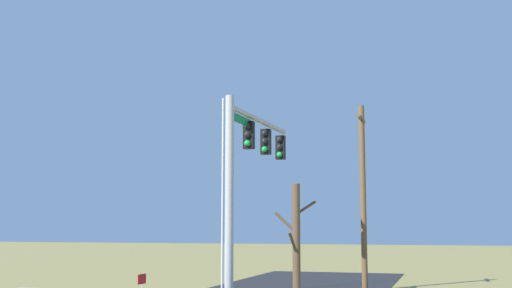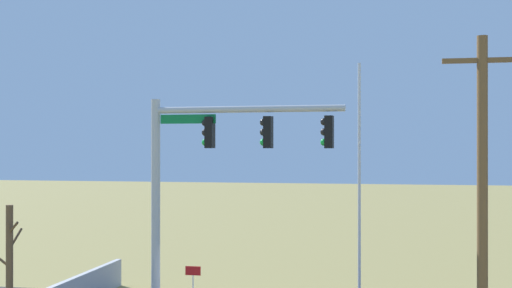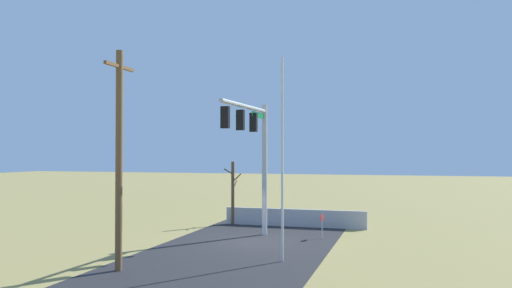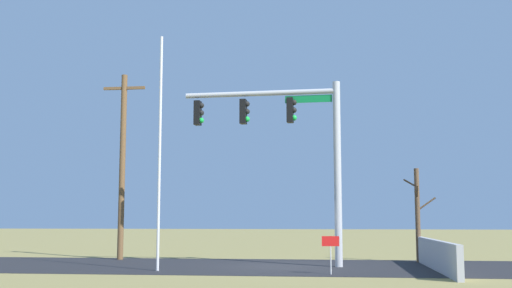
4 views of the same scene
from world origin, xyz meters
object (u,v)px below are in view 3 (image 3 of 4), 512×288
(signal_mast, at_px, (254,142))
(utility_pole, at_px, (119,156))
(flagpole, at_px, (282,159))
(bare_tree, at_px, (233,192))
(open_sign, at_px, (322,221))

(signal_mast, xyz_separation_m, utility_pole, (-7.72, 2.94, -0.64))
(flagpole, relative_size, utility_pole, 1.01)
(flagpole, bearing_deg, utility_pole, 120.60)
(flagpole, height_order, bare_tree, flagpole)
(flagpole, bearing_deg, bare_tree, 29.54)
(open_sign, bearing_deg, utility_pole, 146.00)
(utility_pole, bearing_deg, open_sign, -34.00)
(open_sign, bearing_deg, bare_tree, 59.51)
(flagpole, bearing_deg, signal_mast, 29.41)
(flagpole, bearing_deg, open_sign, -6.68)
(signal_mast, relative_size, flagpole, 0.85)
(flagpole, height_order, utility_pole, flagpole)
(bare_tree, xyz_separation_m, open_sign, (-3.56, -6.05, -1.08))
(signal_mast, xyz_separation_m, bare_tree, (4.98, 2.84, -2.92))
(bare_tree, bearing_deg, open_sign, -120.49)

